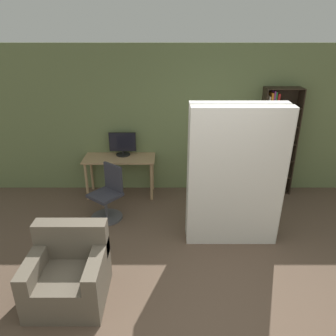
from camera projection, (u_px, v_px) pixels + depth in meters
name	position (u px, v px, depth m)	size (l,w,h in m)	color
ground_plane	(199.00, 323.00, 3.51)	(16.00, 16.00, 0.00)	brown
wall_back	(186.00, 121.00, 6.01)	(8.00, 0.06, 2.70)	#6B7A4C
desk	(118.00, 163.00, 6.01)	(1.29, 0.55, 0.75)	tan
monitor	(121.00, 144.00, 6.00)	(0.49, 0.26, 0.43)	black
office_chair	(107.00, 198.00, 5.36)	(0.62, 0.62, 0.90)	#4C4C51
bookshelf	(270.00, 145.00, 6.04)	(0.65, 0.30, 1.98)	#2D2319
mattress_near	(235.00, 180.00, 4.44)	(1.31, 0.26, 2.05)	silver
mattress_far	(232.00, 173.00, 4.65)	(1.31, 0.23, 2.05)	silver
armchair	(68.00, 273.00, 3.76)	(0.85, 0.80, 0.85)	#665B4C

